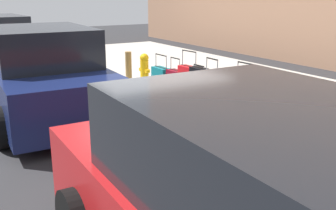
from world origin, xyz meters
name	(u,v)px	position (x,y,z in m)	size (l,w,h in m)	color
ground_plane	(149,108)	(0.00, 0.00, 0.00)	(40.00, 40.00, 0.00)	#28282B
sidewalk_curb	(243,90)	(0.00, -2.50, 0.07)	(18.00, 5.00, 0.14)	#ADA89E
suitcase_red_1	(315,126)	(-3.44, -0.69, 0.50)	(0.49, 0.28, 1.00)	red
suitcase_maroon_2	(287,123)	(-2.95, -0.69, 0.40)	(0.40, 0.23, 0.58)	maroon
suitcase_teal_3	(270,109)	(-2.46, -0.82, 0.47)	(0.51, 0.23, 0.73)	#0F606B
suitcase_olive_4	(243,101)	(-1.97, -0.71, 0.50)	(0.40, 0.27, 1.02)	#59601E
suitcase_navy_5	(228,99)	(-1.55, -0.74, 0.45)	(0.36, 0.23, 0.82)	navy
suitcase_silver_6	(211,92)	(-1.13, -0.69, 0.48)	(0.41, 0.26, 0.98)	#9EA0A8
suitcase_black_7	(199,86)	(-0.69, -0.71, 0.51)	(0.37, 0.21, 0.79)	black
suitcase_red_8	(189,83)	(-0.22, -0.81, 0.48)	(0.49, 0.25, 1.00)	red
suitcase_maroon_9	(175,82)	(0.25, -0.78, 0.40)	(0.39, 0.24, 0.79)	maroon
suitcase_teal_10	(161,79)	(0.74, -0.72, 0.40)	(0.50, 0.24, 0.80)	#0F606B
fire_hydrant	(144,68)	(1.58, -0.75, 0.51)	(0.39, 0.21, 0.71)	#D89E0C
bollard_post	(129,66)	(2.14, -0.60, 0.49)	(0.16, 0.16, 0.70)	brown
parked_car_navy_1	(43,76)	(0.57, 1.90, 0.77)	(4.39, 2.18, 1.65)	#141E4C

